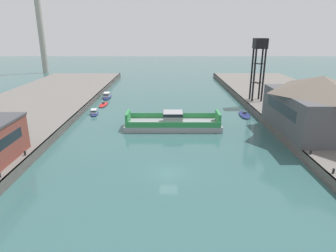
{
  "coord_description": "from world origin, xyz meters",
  "views": [
    {
      "loc": [
        -0.29,
        -36.22,
        18.48
      ],
      "look_at": [
        0.0,
        14.97,
        2.0
      ],
      "focal_mm": 31.46,
      "sensor_mm": 36.0,
      "label": 1
    }
  ],
  "objects": [
    {
      "name": "crane_tower",
      "position": [
        22.66,
        37.97,
        13.31
      ],
      "size": [
        3.03,
        3.03,
        15.38
      ],
      "color": "black",
      "rests_on": "quay_right"
    },
    {
      "name": "moored_boat_near_right",
      "position": [
        -17.65,
        48.22,
        0.61
      ],
      "size": [
        2.65,
        7.72,
        1.63
      ],
      "color": "navy",
      "rests_on": "ground"
    },
    {
      "name": "quay_right",
      "position": [
        33.72,
        20.0,
        0.78
      ],
      "size": [
        28.0,
        140.0,
        1.57
      ],
      "color": "slate",
      "rests_on": "ground"
    },
    {
      "name": "ground_plane",
      "position": [
        0.0,
        0.0,
        0.0
      ],
      "size": [
        400.0,
        400.0,
        0.0
      ],
      "primitive_type": "plane",
      "color": "#335B5B"
    },
    {
      "name": "warehouse_shed",
      "position": [
        26.5,
        13.82,
        6.44
      ],
      "size": [
        13.47,
        19.02,
        9.74
      ],
      "color": "#4C4C51",
      "rests_on": "quay_right"
    },
    {
      "name": "smokestack_distant_a",
      "position": [
        -56.71,
        103.01,
        20.39
      ],
      "size": [
        2.81,
        2.81,
        38.69
      ],
      "color": "#9E998E",
      "rests_on": "ground"
    },
    {
      "name": "bollard_left_mid",
      "position": [
        -20.56,
        2.75,
        1.96
      ],
      "size": [
        0.32,
        0.32,
        0.71
      ],
      "color": "black",
      "rests_on": "quay_left"
    },
    {
      "name": "bollard_right_fore",
      "position": [
        20.56,
        -3.16,
        1.96
      ],
      "size": [
        0.32,
        0.32,
        0.71
      ],
      "color": "black",
      "rests_on": "quay_right"
    },
    {
      "name": "moored_boat_mid_left",
      "position": [
        -17.21,
        30.22,
        0.47
      ],
      "size": [
        2.52,
        5.41,
        1.27
      ],
      "color": "navy",
      "rests_on": "ground"
    },
    {
      "name": "bollard_right_mid",
      "position": [
        20.56,
        2.89,
        1.96
      ],
      "size": [
        0.32,
        0.32,
        0.71
      ],
      "color": "black",
      "rests_on": "quay_right"
    },
    {
      "name": "moored_boat_near_left",
      "position": [
        -16.83,
        39.02,
        0.22
      ],
      "size": [
        2.19,
        5.98,
        0.91
      ],
      "color": "red",
      "rests_on": "ground"
    },
    {
      "name": "chain_ferry",
      "position": [
        1.01,
        19.96,
        1.04
      ],
      "size": [
        19.02,
        6.89,
        3.34
      ],
      "color": "#939399",
      "rests_on": "ground"
    },
    {
      "name": "moored_boat_mid_right",
      "position": [
        17.73,
        29.09,
        0.23
      ],
      "size": [
        2.88,
        7.12,
        0.94
      ],
      "color": "navy",
      "rests_on": "ground"
    }
  ]
}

